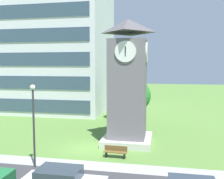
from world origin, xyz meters
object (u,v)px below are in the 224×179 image
clock_tower (128,88)px  tree_near_tower (119,95)px  street_lamp (34,116)px  tree_by_building (134,96)px  park_bench (115,152)px

clock_tower → tree_near_tower: (-2.51, 10.39, -1.87)m
street_lamp → tree_by_building: (5.94, 10.49, 0.34)m
clock_tower → street_lamp: (-5.70, -6.81, -1.44)m
street_lamp → tree_near_tower: 17.50m
clock_tower → tree_by_building: size_ratio=1.98×
park_bench → tree_near_tower: (-2.07, 14.32, 2.72)m
tree_near_tower → clock_tower: bearing=-76.4°
park_bench → street_lamp: size_ratio=0.31×
park_bench → tree_near_tower: bearing=98.2°
street_lamp → tree_by_building: street_lamp is taller
park_bench → tree_near_tower: 14.72m
park_bench → tree_by_building: (0.68, 7.60, 3.49)m
clock_tower → tree_near_tower: size_ratio=2.37×
park_bench → tree_by_building: 8.39m
park_bench → street_lamp: street_lamp is taller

